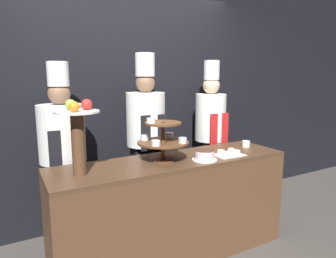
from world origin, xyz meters
name	(u,v)px	position (x,y,z in m)	size (l,w,h in m)	color
wall_back	(131,95)	(0.00, 1.23, 1.40)	(10.00, 0.06, 2.80)	black
buffet_counter	(173,208)	(0.00, 0.28, 0.45)	(2.10, 0.57, 0.90)	brown
tiered_stand	(163,139)	(-0.11, 0.28, 1.09)	(0.43, 0.43, 0.37)	brown
fruit_pedestal	(78,130)	(-0.80, 0.27, 1.22)	(0.31, 0.31, 0.55)	brown
cake_round	(205,155)	(0.22, 0.13, 0.94)	(0.21, 0.21, 0.09)	white
cup_white	(246,144)	(0.87, 0.33, 0.93)	(0.08, 0.08, 0.06)	white
cake_square_tray	(229,153)	(0.50, 0.16, 0.91)	(0.27, 0.19, 0.05)	white
chef_left	(63,152)	(-0.82, 0.84, 0.94)	(0.40, 0.40, 1.73)	#28282D
chef_center_left	(146,136)	(0.00, 0.84, 1.00)	(0.39, 0.39, 1.82)	black
chef_center_right	(210,131)	(0.81, 0.84, 0.98)	(0.35, 0.35, 1.77)	#28282D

